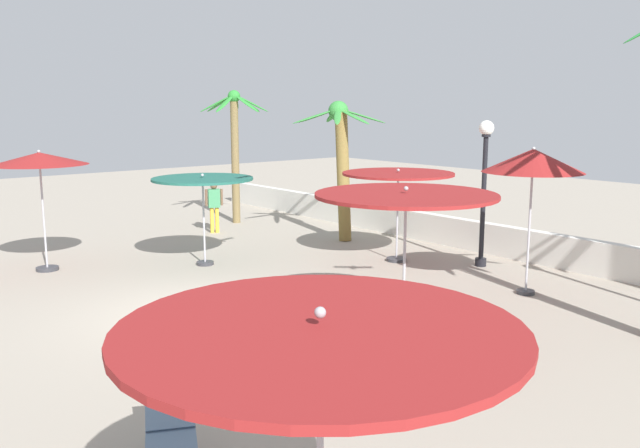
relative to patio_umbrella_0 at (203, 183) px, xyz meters
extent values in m
plane|color=#9E9384|center=(3.36, -2.03, -2.09)|extent=(56.00, 56.00, 0.00)
cube|color=silver|center=(3.36, 6.67, -1.68)|extent=(25.20, 0.30, 0.83)
cylinder|color=#333338|center=(0.00, 0.00, -2.05)|extent=(0.43, 0.43, 0.08)
cylinder|color=#A5A5AD|center=(0.00, 0.00, -0.99)|extent=(0.05, 0.05, 2.21)
cylinder|color=#1E594C|center=(0.00, 0.00, 0.10)|extent=(2.50, 2.50, 0.06)
sphere|color=#99999E|center=(0.00, 0.00, 0.19)|extent=(0.08, 0.08, 0.08)
cylinder|color=#333338|center=(6.69, 4.00, -2.05)|extent=(0.38, 0.38, 0.08)
cylinder|color=#A5A5AD|center=(6.69, 4.00, -0.76)|extent=(0.05, 0.05, 2.66)
cone|color=maroon|center=(6.69, 4.00, 0.77)|extent=(2.09, 2.09, 0.49)
sphere|color=#99999E|center=(6.69, 4.00, 1.02)|extent=(0.08, 0.08, 0.08)
cylinder|color=#333338|center=(6.93, -0.04, -2.05)|extent=(0.54, 0.54, 0.08)
cylinder|color=#A5A5AD|center=(6.93, -0.04, -0.83)|extent=(0.05, 0.05, 2.53)
cylinder|color=maroon|center=(6.93, -0.04, 0.42)|extent=(3.08, 3.08, 0.06)
sphere|color=#99999E|center=(6.93, -0.04, 0.53)|extent=(0.08, 0.08, 0.08)
cylinder|color=#333338|center=(2.78, 4.06, -2.05)|extent=(0.52, 0.52, 0.08)
cylinder|color=#A5A5AD|center=(2.78, 4.06, -0.94)|extent=(0.05, 0.05, 2.29)
cylinder|color=maroon|center=(2.78, 4.06, 0.18)|extent=(2.85, 2.85, 0.06)
sphere|color=#99999E|center=(2.78, 4.06, 0.27)|extent=(0.08, 0.08, 0.08)
cylinder|color=#333338|center=(-1.95, -3.28, -2.05)|extent=(0.54, 0.54, 0.08)
cylinder|color=#A5A5AD|center=(-1.95, -3.28, -0.77)|extent=(0.05, 0.05, 2.64)
cone|color=maroon|center=(-1.95, -3.28, 0.65)|extent=(2.26, 2.26, 0.30)
sphere|color=#99999E|center=(-1.95, -3.28, 0.81)|extent=(0.08, 0.08, 0.08)
cylinder|color=maroon|center=(11.30, -5.48, 0.43)|extent=(2.76, 2.76, 0.06)
sphere|color=#99999E|center=(11.30, -5.48, 0.55)|extent=(0.08, 0.08, 0.08)
cylinder|color=olive|center=(-0.15, 4.77, -0.18)|extent=(0.60, 0.37, 3.84)
sphere|color=#338737|center=(-0.38, 4.77, 1.73)|extent=(0.59, 0.59, 0.59)
ellipsoid|color=#338737|center=(0.34, 4.73, 1.58)|extent=(1.40, 0.28, 0.47)
ellipsoid|color=#338737|center=(0.03, 5.36, 1.58)|extent=(0.96, 1.26, 0.47)
ellipsoid|color=#338737|center=(-0.53, 5.47, 1.58)|extent=(0.49, 1.40, 0.47)
ellipsoid|color=#338737|center=(-1.02, 5.09, 1.58)|extent=(1.33, 0.80, 0.47)
ellipsoid|color=#338737|center=(-1.06, 4.54, 1.58)|extent=(1.38, 0.64, 0.47)
ellipsoid|color=#338737|center=(-0.63, 4.10, 1.58)|extent=(0.68, 1.37, 0.47)
ellipsoid|color=#338737|center=(0.15, 4.29, 1.58)|extent=(1.16, 1.08, 0.47)
cylinder|color=brown|center=(-4.74, 3.93, 0.05)|extent=(0.27, 0.26, 4.28)
sphere|color=#2B8630|center=(-4.72, 3.93, 2.19)|extent=(0.42, 0.42, 0.42)
ellipsoid|color=#2B8630|center=(-4.13, 4.04, 1.95)|extent=(1.12, 0.41, 0.60)
ellipsoid|color=#2B8630|center=(-4.34, 4.39, 1.95)|extent=(0.85, 0.98, 0.60)
ellipsoid|color=#2B8630|center=(-4.82, 4.52, 1.95)|extent=(0.36, 1.12, 0.60)
ellipsoid|color=#2B8630|center=(-5.21, 4.28, 1.95)|extent=(1.01, 0.81, 0.60)
ellipsoid|color=#2B8630|center=(-5.28, 3.70, 1.95)|extent=(1.10, 0.60, 0.60)
ellipsoid|color=#2B8630|center=(-4.96, 3.37, 1.95)|extent=(0.61, 1.09, 0.60)
ellipsoid|color=#2B8630|center=(-4.44, 3.39, 1.95)|extent=(0.69, 1.07, 0.60)
cylinder|color=black|center=(4.51, 5.30, -1.99)|extent=(0.28, 0.28, 0.20)
cylinder|color=black|center=(4.51, 5.30, -0.46)|extent=(0.12, 0.12, 3.26)
cylinder|color=black|center=(4.51, 5.30, 1.17)|extent=(0.22, 0.22, 0.06)
sphere|color=white|center=(4.51, 5.30, 1.35)|extent=(0.37, 0.37, 0.37)
cube|color=#B7B7BC|center=(8.12, -5.04, -1.92)|extent=(0.28, 0.51, 0.35)
cube|color=slate|center=(7.89, -4.93, -1.49)|extent=(0.73, 0.73, 0.48)
cube|color=#B7B7BC|center=(5.76, -4.00, -1.92)|extent=(0.51, 0.29, 0.35)
cube|color=#B7B7BC|center=(6.36, -2.84, -1.92)|extent=(0.51, 0.29, 0.35)
cube|color=#8C6B4C|center=(6.06, -3.42, -1.74)|extent=(1.13, 1.50, 0.08)
cube|color=#8C6B4C|center=(6.48, -2.61, -1.50)|extent=(0.74, 0.74, 0.49)
cylinder|color=gold|center=(-3.55, 2.46, -1.68)|extent=(0.12, 0.12, 0.82)
cylinder|color=gold|center=(-3.61, 2.32, -1.68)|extent=(0.12, 0.12, 0.82)
cube|color=#3F8C59|center=(-3.58, 2.39, -0.99)|extent=(0.36, 0.43, 0.58)
sphere|color=brown|center=(-3.58, 2.39, -0.59)|extent=(0.22, 0.22, 0.22)
cylinder|color=brown|center=(-3.49, 2.61, -0.96)|extent=(0.08, 0.08, 0.52)
cylinder|color=brown|center=(-3.68, 2.17, -0.96)|extent=(0.08, 0.08, 0.52)
camera|label=1|loc=(14.56, -8.14, 1.90)|focal=37.35mm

